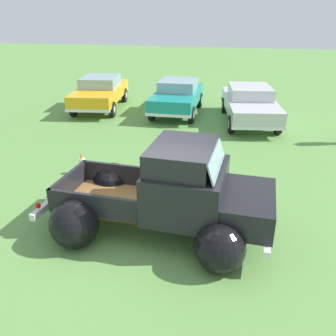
% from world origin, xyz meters
% --- Properties ---
extents(ground_plane, '(80.00, 80.00, 0.00)m').
position_xyz_m(ground_plane, '(0.00, 0.00, 0.00)').
color(ground_plane, '#609347').
extents(vintage_pickup_truck, '(4.71, 2.95, 1.96)m').
position_xyz_m(vintage_pickup_truck, '(0.39, -0.02, 0.76)').
color(vintage_pickup_truck, black).
rests_on(vintage_pickup_truck, ground).
extents(show_car_0, '(2.46, 4.60, 1.43)m').
position_xyz_m(show_car_0, '(-4.89, 9.14, 0.78)').
color(show_car_0, black).
rests_on(show_car_0, ground).
extents(show_car_1, '(1.88, 4.17, 1.43)m').
position_xyz_m(show_car_1, '(-1.24, 9.05, 0.78)').
color(show_car_1, black).
rests_on(show_car_1, ground).
extents(show_car_2, '(2.56, 4.84, 1.43)m').
position_xyz_m(show_car_2, '(1.85, 8.31, 0.79)').
color(show_car_2, black).
rests_on(show_car_2, ground).
extents(lane_cone_0, '(0.36, 0.36, 0.63)m').
position_xyz_m(lane_cone_0, '(-2.65, 2.20, 0.31)').
color(lane_cone_0, black).
rests_on(lane_cone_0, ground).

